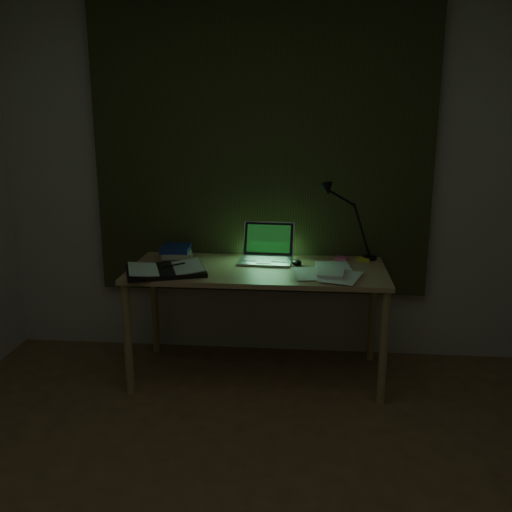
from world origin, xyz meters
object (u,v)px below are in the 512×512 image
(desk, at_px, (258,322))
(loose_papers, at_px, (323,272))
(desk_lamp, at_px, (371,222))
(laptop, at_px, (265,244))
(open_textbook, at_px, (166,270))
(book_stack, at_px, (176,252))

(desk, distance_m, loose_papers, 0.55)
(desk_lamp, bearing_deg, desk, -151.77)
(laptop, distance_m, open_textbook, 0.65)
(desk, relative_size, laptop, 4.20)
(desk, relative_size, book_stack, 6.68)
(open_textbook, bearing_deg, desk_lamp, 0.16)
(book_stack, height_order, desk_lamp, desk_lamp)
(book_stack, bearing_deg, desk_lamp, 5.38)
(open_textbook, relative_size, desk_lamp, 0.93)
(laptop, xyz_separation_m, book_stack, (-0.58, 0.02, -0.07))
(desk, relative_size, desk_lamp, 3.21)
(laptop, distance_m, loose_papers, 0.43)
(open_textbook, xyz_separation_m, desk_lamp, (1.24, 0.43, 0.22))
(book_stack, bearing_deg, loose_papers, -14.41)
(book_stack, xyz_separation_m, loose_papers, (0.94, -0.24, -0.04))
(open_textbook, distance_m, desk_lamp, 1.33)
(open_textbook, bearing_deg, loose_papers, -14.53)
(desk, distance_m, desk_lamp, 0.97)
(desk, relative_size, loose_papers, 4.46)
(desk, height_order, laptop, laptop)
(desk, xyz_separation_m, desk_lamp, (0.70, 0.27, 0.60))
(laptop, relative_size, desk_lamp, 0.76)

